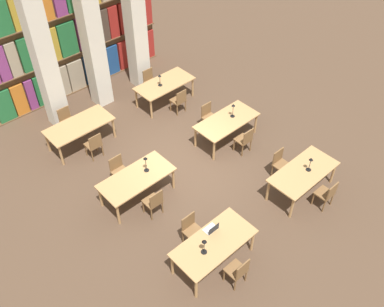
% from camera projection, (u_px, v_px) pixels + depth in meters
% --- Properties ---
extents(ground_plane, '(40.00, 40.00, 0.00)m').
position_uv_depth(ground_plane, '(186.00, 166.00, 12.44)').
color(ground_plane, '#4C3828').
extents(bookshelf_bank, '(6.47, 0.35, 5.50)m').
position_uv_depth(bookshelf_bank, '(70.00, 17.00, 13.57)').
color(bookshelf_bank, brown).
rests_on(bookshelf_bank, ground_plane).
extents(pillar_left, '(0.55, 0.55, 6.00)m').
position_uv_depth(pillar_left, '(38.00, 37.00, 11.87)').
color(pillar_left, silver).
rests_on(pillar_left, ground_plane).
extents(pillar_center, '(0.55, 0.55, 6.00)m').
position_uv_depth(pillar_center, '(88.00, 19.00, 12.67)').
color(pillar_center, silver).
rests_on(pillar_center, ground_plane).
extents(pillar_right, '(0.55, 0.55, 6.00)m').
position_uv_depth(pillar_right, '(133.00, 3.00, 13.48)').
color(pillar_right, silver).
rests_on(pillar_right, ground_plane).
extents(reading_table_0, '(1.98, 0.95, 0.76)m').
position_uv_depth(reading_table_0, '(214.00, 244.00, 9.66)').
color(reading_table_0, tan).
rests_on(reading_table_0, ground_plane).
extents(chair_0, '(0.42, 0.40, 0.88)m').
position_uv_depth(chair_0, '(238.00, 271.00, 9.40)').
color(chair_0, brown).
rests_on(chair_0, ground_plane).
extents(chair_1, '(0.42, 0.40, 0.88)m').
position_uv_depth(chair_1, '(192.00, 229.00, 10.21)').
color(chair_1, brown).
rests_on(chair_1, ground_plane).
extents(desk_lamp_0, '(0.14, 0.14, 0.45)m').
position_uv_depth(desk_lamp_0, '(204.00, 244.00, 9.21)').
color(desk_lamp_0, black).
rests_on(desk_lamp_0, reading_table_0).
extents(laptop, '(0.32, 0.22, 0.21)m').
position_uv_depth(laptop, '(212.00, 229.00, 9.82)').
color(laptop, silver).
rests_on(laptop, reading_table_0).
extents(reading_table_1, '(1.98, 0.95, 0.76)m').
position_uv_depth(reading_table_1, '(303.00, 173.00, 11.28)').
color(reading_table_1, tan).
rests_on(reading_table_1, ground_plane).
extents(chair_2, '(0.42, 0.40, 0.88)m').
position_uv_depth(chair_2, '(327.00, 194.00, 11.02)').
color(chair_2, brown).
rests_on(chair_2, ground_plane).
extents(chair_3, '(0.42, 0.40, 0.88)m').
position_uv_depth(chair_3, '(280.00, 163.00, 11.84)').
color(chair_3, brown).
rests_on(chair_3, ground_plane).
extents(desk_lamp_1, '(0.14, 0.14, 0.43)m').
position_uv_depth(desk_lamp_1, '(310.00, 162.00, 11.06)').
color(desk_lamp_1, black).
rests_on(desk_lamp_1, reading_table_1).
extents(reading_table_2, '(1.98, 0.95, 0.76)m').
position_uv_depth(reading_table_2, '(137.00, 179.00, 11.12)').
color(reading_table_2, tan).
rests_on(reading_table_2, ground_plane).
extents(chair_4, '(0.42, 0.40, 0.88)m').
position_uv_depth(chair_4, '(154.00, 202.00, 10.83)').
color(chair_4, brown).
rests_on(chair_4, ground_plane).
extents(chair_5, '(0.42, 0.40, 0.88)m').
position_uv_depth(chair_5, '(119.00, 170.00, 11.64)').
color(chair_5, brown).
rests_on(chair_5, ground_plane).
extents(desk_lamp_2, '(0.14, 0.14, 0.49)m').
position_uv_depth(desk_lamp_2, '(146.00, 161.00, 11.01)').
color(desk_lamp_2, black).
rests_on(desk_lamp_2, reading_table_2).
extents(reading_table_3, '(1.98, 0.95, 0.76)m').
position_uv_depth(reading_table_3, '(227.00, 122.00, 12.82)').
color(reading_table_3, tan).
rests_on(reading_table_3, ground_plane).
extents(chair_6, '(0.42, 0.40, 0.88)m').
position_uv_depth(chair_6, '(245.00, 140.00, 12.55)').
color(chair_6, brown).
rests_on(chair_6, ground_plane).
extents(chair_7, '(0.42, 0.40, 0.88)m').
position_uv_depth(chair_7, '(209.00, 116.00, 13.36)').
color(chair_7, brown).
rests_on(chair_7, ground_plane).
extents(desk_lamp_3, '(0.14, 0.14, 0.46)m').
position_uv_depth(desk_lamp_3, '(233.00, 108.00, 12.69)').
color(desk_lamp_3, black).
rests_on(desk_lamp_3, reading_table_3).
extents(reading_table_4, '(1.98, 0.95, 0.76)m').
position_uv_depth(reading_table_4, '(79.00, 127.00, 12.67)').
color(reading_table_4, tan).
rests_on(reading_table_4, ground_plane).
extents(chair_8, '(0.42, 0.40, 0.88)m').
position_uv_depth(chair_8, '(94.00, 145.00, 12.39)').
color(chair_8, brown).
rests_on(chair_8, ground_plane).
extents(chair_9, '(0.42, 0.40, 0.88)m').
position_uv_depth(chair_9, '(67.00, 120.00, 13.21)').
color(chair_9, brown).
rests_on(chair_9, ground_plane).
extents(reading_table_5, '(1.98, 0.95, 0.76)m').
position_uv_depth(reading_table_5, '(165.00, 85.00, 14.24)').
color(reading_table_5, tan).
rests_on(reading_table_5, ground_plane).
extents(chair_10, '(0.42, 0.40, 0.88)m').
position_uv_depth(chair_10, '(179.00, 100.00, 13.96)').
color(chair_10, brown).
rests_on(chair_10, ground_plane).
extents(chair_11, '(0.42, 0.40, 0.88)m').
position_uv_depth(chair_11, '(150.00, 81.00, 14.77)').
color(chair_11, brown).
rests_on(chair_11, ground_plane).
extents(desk_lamp_4, '(0.14, 0.14, 0.42)m').
position_uv_depth(desk_lamp_4, '(160.00, 78.00, 13.89)').
color(desk_lamp_4, black).
rests_on(desk_lamp_4, reading_table_5).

